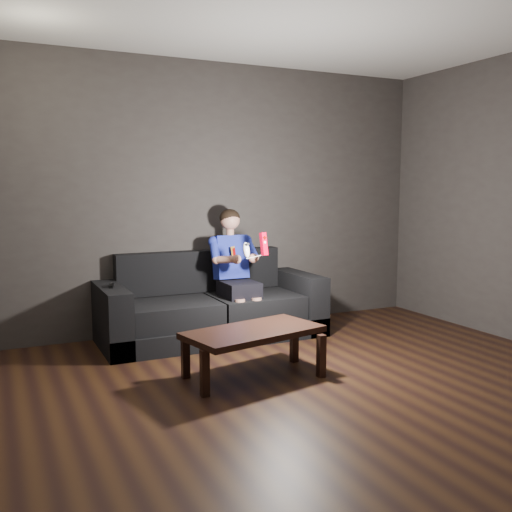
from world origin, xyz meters
TOP-DOWN VIEW (x-y plane):
  - floor at (0.00, 0.00)m, footprint 5.00×5.00m
  - back_wall at (0.00, 2.50)m, footprint 5.00×0.04m
  - sofa at (-0.07, 2.13)m, footprint 2.12×0.92m
  - child at (0.17, 2.08)m, footprint 0.48×0.59m
  - wii_remote_red at (0.26, 1.62)m, footprint 0.06×0.08m
  - nunchuk_white at (0.09, 1.63)m, footprint 0.07×0.10m
  - wii_remote_black at (-1.02, 2.05)m, footprint 0.07×0.14m
  - coffee_table at (-0.19, 0.88)m, footprint 1.13×0.73m

SIDE VIEW (x-z plane):
  - floor at x=0.00m, z-range 0.00..0.00m
  - sofa at x=-0.07m, z-range -0.14..0.68m
  - coffee_table at x=-0.19m, z-range 0.14..0.52m
  - wii_remote_black at x=-1.02m, z-range 0.58..0.61m
  - child at x=0.17m, z-range 0.13..1.31m
  - nunchuk_white at x=0.09m, z-range 0.82..0.97m
  - wii_remote_red at x=0.26m, z-range 0.84..1.05m
  - back_wall at x=0.00m, z-range 0.00..2.70m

